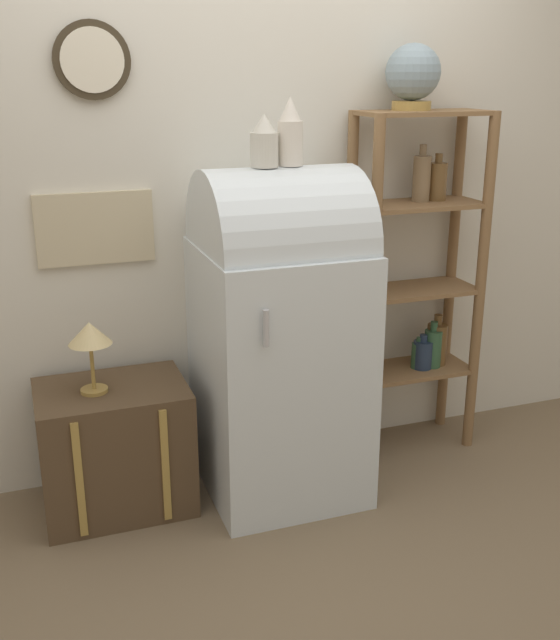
{
  "coord_description": "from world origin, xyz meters",
  "views": [
    {
      "loc": [
        -1.01,
        -2.61,
        1.78
      ],
      "look_at": [
        0.0,
        0.21,
        0.78
      ],
      "focal_mm": 42.0,
      "sensor_mm": 36.0,
      "label": 1
    }
  ],
  "objects_px": {
    "refrigerator": "(279,330)",
    "suitcase_trunk": "(115,447)",
    "vase_center": "(290,134)",
    "desk_lamp": "(90,337)",
    "globe": "(413,75)",
    "vase_left": "(264,142)"
  },
  "relations": [
    {
      "from": "vase_center",
      "to": "desk_lamp",
      "type": "xyz_separation_m",
      "value": [
        -0.83,
        0.04,
        -0.77
      ]
    },
    {
      "from": "suitcase_trunk",
      "to": "desk_lamp",
      "type": "bearing_deg",
      "value": -162.5
    },
    {
      "from": "refrigerator",
      "to": "globe",
      "type": "distance_m",
      "value": 1.25
    },
    {
      "from": "refrigerator",
      "to": "desk_lamp",
      "type": "xyz_separation_m",
      "value": [
        -0.78,
        0.05,
        0.04
      ]
    },
    {
      "from": "desk_lamp",
      "to": "vase_center",
      "type": "bearing_deg",
      "value": -3.03
    },
    {
      "from": "suitcase_trunk",
      "to": "refrigerator",
      "type": "bearing_deg",
      "value": -5.99
    },
    {
      "from": "vase_center",
      "to": "desk_lamp",
      "type": "height_order",
      "value": "vase_center"
    },
    {
      "from": "globe",
      "to": "vase_center",
      "type": "distance_m",
      "value": 0.7
    },
    {
      "from": "globe",
      "to": "vase_left",
      "type": "xyz_separation_m",
      "value": [
        -0.75,
        -0.2,
        -0.25
      ]
    },
    {
      "from": "vase_center",
      "to": "vase_left",
      "type": "bearing_deg",
      "value": -173.56
    },
    {
      "from": "vase_left",
      "to": "vase_center",
      "type": "height_order",
      "value": "vase_center"
    },
    {
      "from": "globe",
      "to": "desk_lamp",
      "type": "distance_m",
      "value": 1.77
    },
    {
      "from": "suitcase_trunk",
      "to": "vase_left",
      "type": "distance_m",
      "value": 1.41
    },
    {
      "from": "refrigerator",
      "to": "vase_center",
      "type": "distance_m",
      "value": 0.81
    },
    {
      "from": "globe",
      "to": "refrigerator",
      "type": "bearing_deg",
      "value": -164.33
    },
    {
      "from": "suitcase_trunk",
      "to": "globe",
      "type": "height_order",
      "value": "globe"
    },
    {
      "from": "vase_left",
      "to": "globe",
      "type": "bearing_deg",
      "value": 14.63
    },
    {
      "from": "refrigerator",
      "to": "desk_lamp",
      "type": "distance_m",
      "value": 0.78
    },
    {
      "from": "globe",
      "to": "vase_center",
      "type": "relative_size",
      "value": 1.05
    },
    {
      "from": "refrigerator",
      "to": "suitcase_trunk",
      "type": "relative_size",
      "value": 2.32
    },
    {
      "from": "suitcase_trunk",
      "to": "vase_center",
      "type": "height_order",
      "value": "vase_center"
    },
    {
      "from": "vase_center",
      "to": "desk_lamp",
      "type": "bearing_deg",
      "value": 176.97
    }
  ]
}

